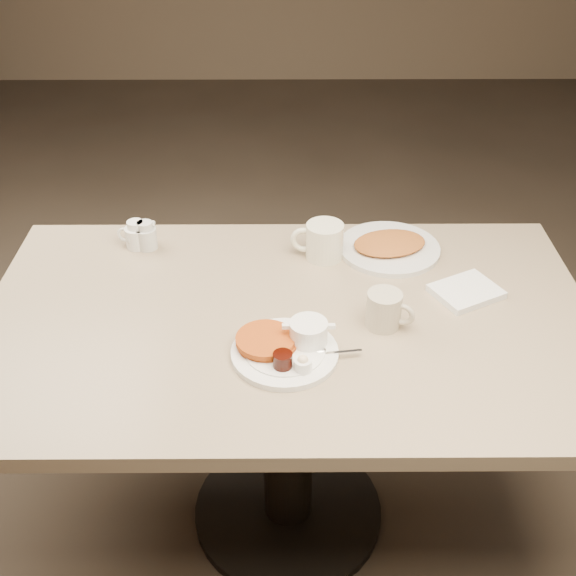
{
  "coord_description": "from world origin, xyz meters",
  "views": [
    {
      "loc": [
        -0.01,
        -1.38,
        1.79
      ],
      "look_at": [
        0.0,
        0.02,
        0.82
      ],
      "focal_mm": 44.24,
      "sensor_mm": 36.0,
      "label": 1
    }
  ],
  "objects_px": {
    "diner_table": "(288,369)",
    "coffee_mug_far": "(323,241)",
    "main_plate": "(287,346)",
    "creamer_left": "(146,236)",
    "coffee_mug_near": "(385,309)",
    "hash_plate": "(389,247)",
    "creamer_right": "(136,235)"
  },
  "relations": [
    {
      "from": "creamer_right",
      "to": "creamer_left",
      "type": "bearing_deg",
      "value": -10.91
    },
    {
      "from": "coffee_mug_near",
      "to": "coffee_mug_far",
      "type": "height_order",
      "value": "coffee_mug_far"
    },
    {
      "from": "diner_table",
      "to": "creamer_left",
      "type": "height_order",
      "value": "creamer_left"
    },
    {
      "from": "creamer_right",
      "to": "coffee_mug_near",
      "type": "bearing_deg",
      "value": -29.26
    },
    {
      "from": "coffee_mug_near",
      "to": "hash_plate",
      "type": "relative_size",
      "value": 0.36
    },
    {
      "from": "diner_table",
      "to": "main_plate",
      "type": "bearing_deg",
      "value": -91.51
    },
    {
      "from": "main_plate",
      "to": "creamer_right",
      "type": "bearing_deg",
      "value": 131.76
    },
    {
      "from": "diner_table",
      "to": "coffee_mug_near",
      "type": "distance_m",
      "value": 0.32
    },
    {
      "from": "main_plate",
      "to": "diner_table",
      "type": "bearing_deg",
      "value": 88.49
    },
    {
      "from": "main_plate",
      "to": "creamer_left",
      "type": "relative_size",
      "value": 3.51
    },
    {
      "from": "creamer_left",
      "to": "creamer_right",
      "type": "height_order",
      "value": "same"
    },
    {
      "from": "hash_plate",
      "to": "coffee_mug_far",
      "type": "bearing_deg",
      "value": -170.93
    },
    {
      "from": "coffee_mug_far",
      "to": "main_plate",
      "type": "bearing_deg",
      "value": -103.68
    },
    {
      "from": "coffee_mug_near",
      "to": "creamer_right",
      "type": "bearing_deg",
      "value": 150.74
    },
    {
      "from": "diner_table",
      "to": "creamer_left",
      "type": "bearing_deg",
      "value": 140.68
    },
    {
      "from": "main_plate",
      "to": "hash_plate",
      "type": "height_order",
      "value": "main_plate"
    },
    {
      "from": "creamer_left",
      "to": "coffee_mug_near",
      "type": "bearing_deg",
      "value": -29.96
    },
    {
      "from": "creamer_right",
      "to": "hash_plate",
      "type": "relative_size",
      "value": 0.28
    },
    {
      "from": "coffee_mug_near",
      "to": "creamer_left",
      "type": "height_order",
      "value": "coffee_mug_near"
    },
    {
      "from": "creamer_left",
      "to": "main_plate",
      "type": "bearing_deg",
      "value": -49.85
    },
    {
      "from": "creamer_left",
      "to": "hash_plate",
      "type": "xyz_separation_m",
      "value": [
        0.68,
        -0.02,
        -0.02
      ]
    },
    {
      "from": "diner_table",
      "to": "coffee_mug_far",
      "type": "relative_size",
      "value": 9.99
    },
    {
      "from": "hash_plate",
      "to": "main_plate",
      "type": "bearing_deg",
      "value": -123.02
    },
    {
      "from": "coffee_mug_far",
      "to": "hash_plate",
      "type": "distance_m",
      "value": 0.19
    },
    {
      "from": "diner_table",
      "to": "coffee_mug_far",
      "type": "distance_m",
      "value": 0.36
    },
    {
      "from": "main_plate",
      "to": "hash_plate",
      "type": "distance_m",
      "value": 0.53
    },
    {
      "from": "creamer_left",
      "to": "creamer_right",
      "type": "bearing_deg",
      "value": 169.09
    },
    {
      "from": "coffee_mug_far",
      "to": "creamer_left",
      "type": "height_order",
      "value": "coffee_mug_far"
    },
    {
      "from": "coffee_mug_near",
      "to": "creamer_right",
      "type": "distance_m",
      "value": 0.74
    },
    {
      "from": "main_plate",
      "to": "hash_plate",
      "type": "relative_size",
      "value": 0.85
    },
    {
      "from": "main_plate",
      "to": "coffee_mug_far",
      "type": "distance_m",
      "value": 0.42
    },
    {
      "from": "creamer_right",
      "to": "hash_plate",
      "type": "distance_m",
      "value": 0.7
    }
  ]
}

